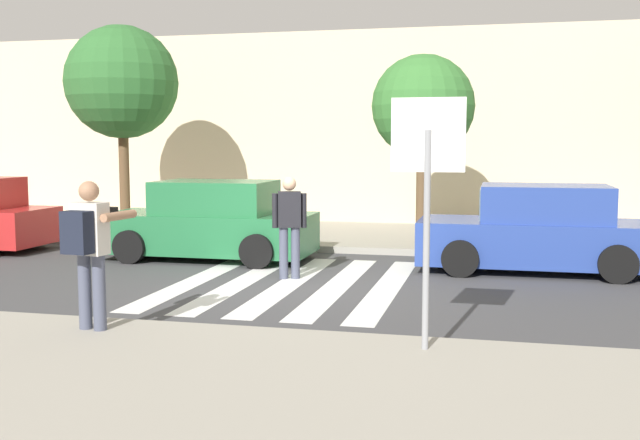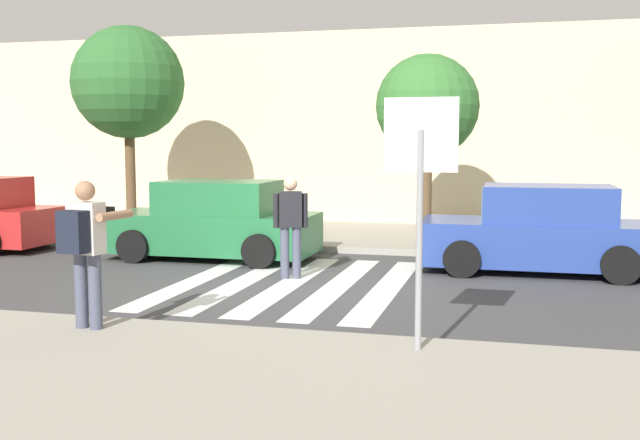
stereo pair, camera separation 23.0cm
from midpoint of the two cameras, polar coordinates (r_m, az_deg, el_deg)
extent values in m
plane|color=#424244|center=(12.12, -3.10, -5.01)|extent=(120.00, 120.00, 0.00)
cube|color=#9E998C|center=(6.60, -19.02, -14.20)|extent=(60.00, 6.00, 0.14)
cube|color=#9E998C|center=(17.87, 2.36, -1.22)|extent=(60.00, 4.80, 0.14)
cube|color=beige|center=(22.07, 4.58, 6.81)|extent=(56.00, 4.00, 5.27)
cube|color=silver|center=(12.84, -9.73, -4.45)|extent=(0.44, 5.20, 0.01)
cube|color=silver|center=(12.55, -6.35, -4.64)|extent=(0.44, 5.20, 0.01)
cube|color=silver|center=(12.31, -2.83, -4.82)|extent=(0.44, 5.20, 0.01)
cube|color=silver|center=(12.11, 0.82, -4.99)|extent=(0.44, 5.20, 0.01)
cube|color=silver|center=(11.97, 4.57, -5.15)|extent=(0.44, 5.20, 0.01)
cylinder|color=gray|center=(7.81, 7.28, -1.61)|extent=(0.07, 0.07, 2.29)
cube|color=white|center=(7.76, 7.40, 6.45)|extent=(0.76, 0.03, 0.76)
cube|color=red|center=(7.78, 7.41, 6.45)|extent=(0.66, 0.02, 0.66)
cylinder|color=#474C60|center=(9.17, -18.16, -5.19)|extent=(0.15, 0.15, 0.88)
cylinder|color=#474C60|center=(9.05, -17.17, -5.31)|extent=(0.15, 0.15, 0.88)
cube|color=silver|center=(9.00, -17.82, -0.62)|extent=(0.41, 0.29, 0.60)
sphere|color=#A37556|center=(8.96, -17.91, 2.11)|extent=(0.23, 0.23, 0.23)
cylinder|color=#A37556|center=(9.31, -18.17, 0.41)|extent=(0.17, 0.59, 0.10)
cylinder|color=#A37556|center=(9.02, -15.78, 0.31)|extent=(0.17, 0.59, 0.10)
cube|color=black|center=(9.30, -16.33, 0.65)|extent=(0.15, 0.12, 0.10)
cube|color=black|center=(8.83, -18.74, -0.91)|extent=(0.34, 0.24, 0.48)
cylinder|color=#474C60|center=(12.64, -3.31, -2.53)|extent=(0.15, 0.15, 0.88)
cylinder|color=#474C60|center=(12.65, -2.40, -2.52)|extent=(0.15, 0.15, 0.88)
cube|color=black|center=(12.56, -2.87, 0.81)|extent=(0.43, 0.34, 0.60)
sphere|color=tan|center=(12.53, -2.88, 2.77)|extent=(0.23, 0.23, 0.23)
cylinder|color=black|center=(12.56, -3.97, 0.71)|extent=(0.10, 0.10, 0.58)
cylinder|color=black|center=(12.57, -1.78, 0.73)|extent=(0.10, 0.10, 0.58)
cube|color=slate|center=(17.18, -23.53, 1.88)|extent=(0.10, 1.50, 0.51)
cylinder|color=black|center=(17.86, -21.39, -0.83)|extent=(0.64, 0.22, 0.64)
cube|color=#236B3D|center=(14.93, -8.90, -0.94)|extent=(4.10, 1.70, 0.76)
cube|color=#236B3D|center=(14.80, -8.40, 1.73)|extent=(2.20, 1.56, 0.64)
cube|color=slate|center=(15.23, -12.15, 1.78)|extent=(0.10, 1.50, 0.54)
cube|color=slate|center=(14.47, -4.83, 1.68)|extent=(0.10, 1.50, 0.51)
cylinder|color=black|center=(14.73, -14.72, -1.98)|extent=(0.64, 0.22, 0.64)
cylinder|color=black|center=(16.23, -11.91, -1.19)|extent=(0.64, 0.22, 0.64)
cylinder|color=black|center=(13.72, -5.31, -2.38)|extent=(0.64, 0.22, 0.64)
cylinder|color=black|center=(15.33, -3.27, -1.49)|extent=(0.64, 0.22, 0.64)
cube|color=#284293|center=(13.84, 15.61, -1.64)|extent=(4.10, 1.70, 0.76)
cube|color=#284293|center=(13.77, 16.32, 1.24)|extent=(2.20, 1.56, 0.64)
cube|color=slate|center=(13.76, 11.86, 1.35)|extent=(0.10, 1.50, 0.54)
cube|color=slate|center=(13.85, 20.33, 1.13)|extent=(0.10, 1.50, 0.51)
cylinder|color=black|center=(13.03, 10.13, -2.90)|extent=(0.64, 0.22, 0.64)
cylinder|color=black|center=(14.71, 10.51, -1.89)|extent=(0.64, 0.22, 0.64)
cylinder|color=black|center=(13.14, 21.28, -3.14)|extent=(0.64, 0.22, 0.64)
cylinder|color=black|center=(14.81, 20.39, -2.12)|extent=(0.64, 0.22, 0.64)
cylinder|color=brown|center=(18.47, -15.03, 3.35)|extent=(0.24, 0.24, 2.77)
sphere|color=#2D662D|center=(18.50, -15.22, 10.10)|extent=(2.65, 2.65, 2.65)
cylinder|color=brown|center=(15.97, 7.35, 2.21)|extent=(0.24, 0.24, 2.27)
sphere|color=#387533|center=(15.96, 7.44, 8.61)|extent=(2.16, 2.16, 2.16)
camera|label=1|loc=(0.11, -90.57, -0.06)|focal=42.00mm
camera|label=2|loc=(0.11, 89.43, 0.06)|focal=42.00mm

